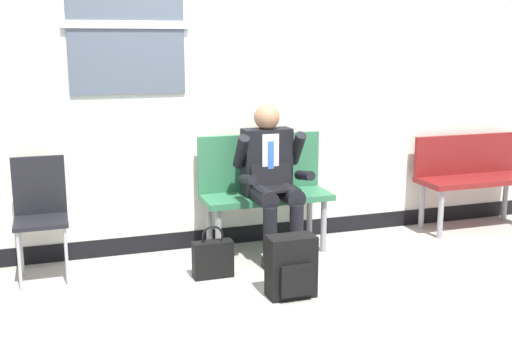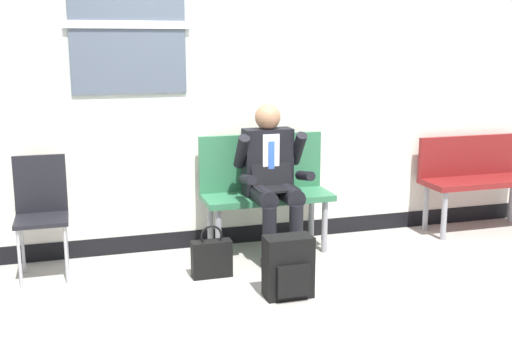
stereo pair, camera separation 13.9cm
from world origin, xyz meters
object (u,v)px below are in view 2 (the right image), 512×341
(person_seated, at_px, (272,177))
(handbag, at_px, (212,258))
(backpack, at_px, (289,268))
(bench_with_person, at_px, (265,184))
(folding_chair, at_px, (41,205))
(bench_empty, at_px, (477,174))

(person_seated, height_order, handbag, person_seated)
(backpack, bearing_deg, handbag, 129.48)
(bench_with_person, relative_size, handbag, 2.66)
(backpack, relative_size, handbag, 1.08)
(bench_with_person, xyz_separation_m, person_seated, (0.00, -0.20, 0.10))
(bench_with_person, distance_m, person_seated, 0.23)
(person_seated, distance_m, folding_chair, 1.79)
(handbag, bearing_deg, bench_with_person, 41.30)
(person_seated, height_order, folding_chair, person_seated)
(bench_empty, bearing_deg, person_seated, -174.67)
(bench_with_person, bearing_deg, bench_empty, -0.28)
(backpack, relative_size, folding_chair, 0.48)
(bench_with_person, xyz_separation_m, folding_chair, (-1.78, -0.09, -0.02))
(person_seated, xyz_separation_m, backpack, (-0.15, -0.82, -0.46))
(person_seated, bearing_deg, bench_with_person, 90.00)
(folding_chair, bearing_deg, bench_with_person, 2.99)
(bench_empty, distance_m, folding_chair, 3.86)
(bench_empty, distance_m, person_seated, 2.10)
(person_seated, bearing_deg, bench_empty, 5.33)
(handbag, xyz_separation_m, folding_chair, (-1.21, 0.41, 0.40))
(folding_chair, bearing_deg, person_seated, -3.59)
(bench_empty, xyz_separation_m, folding_chair, (-3.86, -0.08, 0.02))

